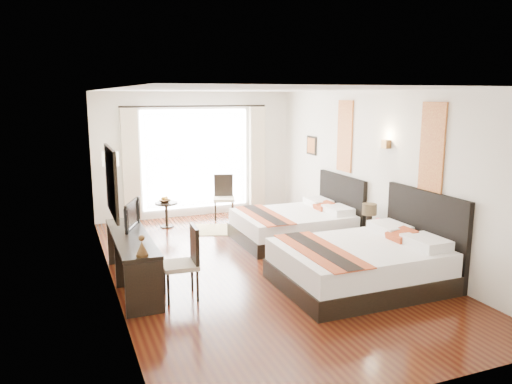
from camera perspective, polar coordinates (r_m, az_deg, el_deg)
name	(u,v)px	position (r m, az deg, el deg)	size (l,w,h in m)	color
floor	(257,266)	(8.17, 0.14, -8.47)	(4.50, 7.50, 0.01)	#351109
ceiling	(257,90)	(7.70, 0.15, 11.53)	(4.50, 7.50, 0.02)	white
wall_headboard	(377,173)	(8.89, 13.71, 2.16)	(0.01, 7.50, 2.80)	silver
wall_desk	(109,191)	(7.30, -16.44, 0.13)	(0.01, 7.50, 2.80)	silver
wall_window	(195,155)	(11.34, -6.94, 4.26)	(4.50, 0.01, 2.80)	silver
wall_entry	(415,248)	(4.64, 17.74, -6.07)	(4.50, 0.01, 2.80)	silver
window_glass	(196,159)	(11.34, -6.91, 3.75)	(2.40, 0.02, 2.20)	white
sheer_curtain	(196,159)	(11.28, -6.83, 3.72)	(2.30, 0.02, 2.10)	white
drape_left	(131,164)	(10.97, -14.12, 3.14)	(0.35, 0.14, 2.35)	beige
drape_right	(257,158)	(11.70, 0.11, 3.96)	(0.35, 0.14, 2.35)	beige
art_panel_near	(432,149)	(7.78, 19.48, 4.70)	(0.03, 0.50, 1.35)	maroon
art_panel_far	(345,136)	(9.70, 10.12, 6.30)	(0.03, 0.50, 1.35)	maroon
wall_sconce	(386,144)	(8.57, 14.65, 5.30)	(0.10, 0.14, 0.14)	#4A331A
mirror_frame	(111,182)	(7.15, -16.22, 1.16)	(0.04, 1.25, 0.95)	black
mirror_glass	(113,181)	(7.16, -16.02, 1.17)	(0.01, 1.12, 0.82)	white
bed_near	(365,262)	(7.46, 12.31, -7.86)	(2.33, 1.82, 1.32)	black
bed_far	(297,224)	(9.50, 4.70, -3.70)	(2.13, 1.66, 1.20)	black
nightstand	(371,243)	(8.77, 13.02, -5.74)	(0.39, 0.49, 0.47)	black
table_lamp	(369,211)	(8.76, 12.84, -2.13)	(0.25, 0.25, 0.40)	black
vase	(377,226)	(8.60, 13.70, -3.81)	(0.13, 0.13, 0.13)	black
console_desk	(132,261)	(7.46, -13.96, -7.62)	(0.50, 2.20, 0.76)	black
television	(128,215)	(7.71, -14.46, -2.51)	(0.72, 0.09, 0.42)	black
bronze_figurine	(142,247)	(6.37, -12.90, -6.14)	(0.16, 0.16, 0.24)	#4A331A
desk_chair	(182,276)	(6.94, -8.45, -9.51)	(0.49, 0.49, 0.99)	beige
floor_lamp	(111,164)	(10.44, -16.27, 3.07)	(0.32, 0.32, 1.60)	black
side_table	(167,215)	(10.58, -10.19, -2.58)	(0.46, 0.46, 0.53)	black
fruit_bowl	(165,201)	(10.51, -10.38, -1.03)	(0.24, 0.24, 0.06)	#473119
window_chair	(224,206)	(11.14, -3.69, -1.56)	(0.56, 0.56, 0.98)	beige
jute_rug	(225,230)	(10.28, -3.62, -4.31)	(1.35, 0.92, 0.01)	tan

